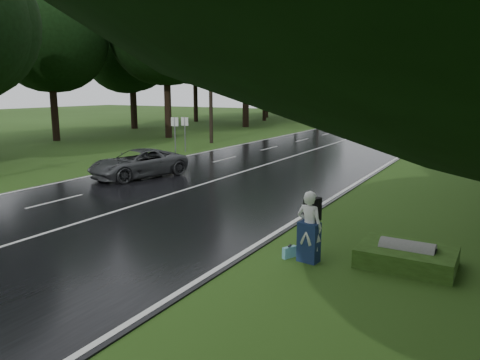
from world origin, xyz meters
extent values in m
plane|color=#294A16|center=(0.00, 0.00, 0.00)|extent=(160.00, 160.00, 0.00)
cube|color=black|center=(0.00, 20.00, 0.02)|extent=(12.00, 140.00, 0.04)
cube|color=silver|center=(0.00, 20.00, 0.04)|extent=(0.12, 140.00, 0.01)
imported|color=#414345|center=(-3.63, 7.22, 0.69)|extent=(3.39, 5.13, 1.31)
imported|color=black|center=(0.93, 48.35, 0.66)|extent=(1.42, 3.79, 1.24)
imported|color=silver|center=(7.43, 1.08, 0.89)|extent=(0.69, 0.50, 1.78)
cube|color=#162649|center=(7.43, 1.08, 0.50)|extent=(0.53, 0.39, 1.00)
cube|color=black|center=(7.40, 1.34, 1.28)|extent=(0.43, 0.26, 0.57)
cube|color=teal|center=(6.92, 1.09, 0.14)|extent=(0.27, 0.41, 0.28)
cylinder|color=slate|center=(9.56, 2.00, 0.00)|extent=(1.26, 0.63, 0.63)
camera|label=1|loc=(11.32, -9.04, 4.17)|focal=34.48mm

